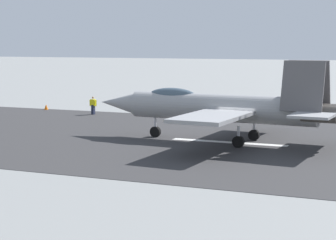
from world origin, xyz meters
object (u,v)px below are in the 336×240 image
object	(u,v)px
fighter_jet	(221,107)
marker_cone_mid	(207,115)
crew_person	(93,105)
marker_cone_far	(46,107)

from	to	relation	value
fighter_jet	marker_cone_mid	size ratio (longest dim) A/B	32.15
crew_person	marker_cone_mid	bearing A→B (deg)	-170.78
fighter_jet	marker_cone_far	world-z (taller)	fighter_jet
crew_person	marker_cone_far	xyz separation A→B (m)	(6.35, -1.74, -0.58)
fighter_jet	marker_cone_far	size ratio (longest dim) A/B	32.15
fighter_jet	crew_person	distance (m)	19.15
marker_cone_mid	marker_cone_far	world-z (taller)	same
marker_cone_mid	marker_cone_far	distance (m)	17.05
fighter_jet	marker_cone_mid	distance (m)	13.57
fighter_jet	crew_person	world-z (taller)	fighter_jet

